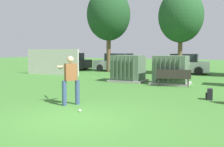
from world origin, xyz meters
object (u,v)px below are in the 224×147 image
object	(u,v)px
backpack	(210,94)
parked_car_leftmost	(70,62)
park_bench	(173,77)
transformer_mid_west	(171,70)
parked_car_right_of_center	(183,64)
transformer_west	(128,69)
batter	(70,78)
sports_ball	(80,111)
parked_car_left_of_center	(118,63)

from	to	relation	value
backpack	parked_car_leftmost	bearing A→B (deg)	141.79
park_bench	backpack	size ratio (longest dim) A/B	4.19
transformer_mid_west	parked_car_right_of_center	world-z (taller)	same
transformer_west	backpack	size ratio (longest dim) A/B	4.77
transformer_mid_west	parked_car_leftmost	distance (m)	13.73
park_bench	parked_car_leftmost	distance (m)	14.53
park_bench	parked_car_right_of_center	size ratio (longest dim) A/B	0.42
backpack	parked_car_right_of_center	xyz separation A→B (m)	(-3.18, 11.17, 0.54)
batter	parked_car_right_of_center	world-z (taller)	batter
transformer_mid_west	sports_ball	distance (m)	8.12
batter	sports_ball	distance (m)	1.53
sports_ball	parked_car_left_of_center	world-z (taller)	parked_car_left_of_center
transformer_west	park_bench	distance (m)	3.22
parked_car_left_of_center	transformer_mid_west	bearing A→B (deg)	-46.77
transformer_west	parked_car_left_of_center	size ratio (longest dim) A/B	0.49
backpack	parked_car_leftmost	distance (m)	18.11
park_bench	parked_car_leftmost	size ratio (longest dim) A/B	0.43
backpack	parked_car_right_of_center	size ratio (longest dim) A/B	0.10
transformer_mid_west	parked_car_left_of_center	size ratio (longest dim) A/B	0.49
sports_ball	parked_car_right_of_center	distance (m)	15.15
batter	parked_car_right_of_center	xyz separation A→B (m)	(1.21, 14.32, -0.22)
transformer_west	batter	bearing A→B (deg)	-83.99
sports_ball	parked_car_left_of_center	distance (m)	15.76
park_bench	sports_ball	size ratio (longest dim) A/B	20.49
sports_ball	parked_car_leftmost	distance (m)	18.59
transformer_west	parked_car_leftmost	distance (m)	11.45
transformer_west	park_bench	xyz separation A→B (m)	(3.03, -1.06, -0.25)
transformer_mid_west	backpack	xyz separation A→B (m)	(2.49, -4.06, -0.57)
parked_car_leftmost	backpack	bearing A→B (deg)	-38.21
batter	transformer_west	bearing A→B (deg)	96.01
transformer_west	backpack	xyz separation A→B (m)	(5.16, -4.20, -0.57)
parked_car_leftmost	parked_car_left_of_center	distance (m)	5.37
transformer_west	parked_car_left_of_center	distance (m)	7.60
transformer_mid_west	parked_car_left_of_center	bearing A→B (deg)	133.23
parked_car_leftmost	parked_car_right_of_center	size ratio (longest dim) A/B	1.00
transformer_west	sports_ball	size ratio (longest dim) A/B	23.33
transformer_mid_west	sports_ball	world-z (taller)	transformer_mid_west
backpack	parked_car_left_of_center	bearing A→B (deg)	129.28
transformer_west	transformer_mid_west	distance (m)	2.67
batter	backpack	distance (m)	5.45
transformer_west	park_bench	world-z (taller)	transformer_west
transformer_west	park_bench	bearing A→B (deg)	-19.30
park_bench	parked_car_right_of_center	distance (m)	8.10
transformer_west	parked_car_left_of_center	world-z (taller)	same
batter	parked_car_leftmost	distance (m)	17.39
backpack	parked_car_leftmost	size ratio (longest dim) A/B	0.10
batter	parked_car_leftmost	xyz separation A→B (m)	(-9.83, 14.34, -0.22)
backpack	transformer_west	bearing A→B (deg)	140.89
transformer_west	parked_car_leftmost	world-z (taller)	same
sports_ball	parked_car_left_of_center	xyz separation A→B (m)	(-5.38, 14.80, 0.71)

